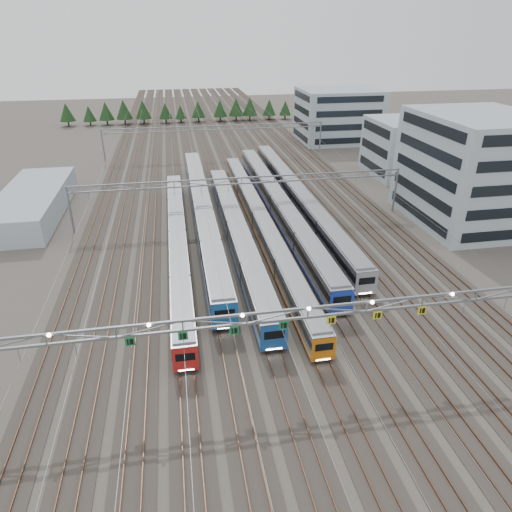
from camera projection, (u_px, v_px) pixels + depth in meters
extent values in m
plane|color=#47423A|center=(304.00, 375.00, 44.42)|extent=(400.00, 400.00, 0.00)
cube|color=#2D2823|center=(211.00, 143.00, 132.24)|extent=(54.00, 260.00, 0.08)
cube|color=brown|center=(121.00, 146.00, 128.16)|extent=(0.08, 260.00, 0.16)
cube|color=brown|center=(296.00, 139.00, 136.22)|extent=(0.08, 260.00, 0.16)
cube|color=brown|center=(209.00, 143.00, 132.08)|extent=(0.08, 260.00, 0.16)
cube|color=brown|center=(214.00, 143.00, 132.30)|extent=(0.08, 260.00, 0.16)
cube|color=black|center=(179.00, 248.00, 68.82)|extent=(2.13, 54.99, 0.32)
cube|color=#95979C|center=(178.00, 239.00, 68.11)|extent=(2.50, 56.11, 2.81)
cube|color=black|center=(178.00, 237.00, 67.96)|extent=(2.56, 55.83, 0.85)
cube|color=red|center=(178.00, 246.00, 68.65)|extent=(2.55, 55.83, 0.31)
cube|color=slate|center=(177.00, 230.00, 67.44)|extent=(2.25, 54.99, 0.22)
cube|color=red|center=(185.00, 360.00, 43.51)|extent=(2.52, 0.12, 2.81)
cube|color=black|center=(185.00, 357.00, 43.33)|extent=(1.88, 0.10, 0.85)
cube|color=white|center=(186.00, 370.00, 44.01)|extent=(1.50, 0.06, 0.13)
cube|color=black|center=(203.00, 219.00, 79.08)|extent=(2.50, 64.39, 0.38)
cube|color=#95979C|center=(202.00, 210.00, 78.25)|extent=(2.94, 65.71, 3.30)
cube|color=black|center=(202.00, 207.00, 78.07)|extent=(3.00, 65.38, 1.00)
cube|color=#1C5DA9|center=(203.00, 217.00, 78.88)|extent=(2.99, 65.38, 0.37)
cube|color=slate|center=(202.00, 200.00, 77.46)|extent=(2.64, 64.39, 0.26)
cube|color=#1C5DA9|center=(225.00, 317.00, 49.44)|extent=(2.96, 0.12, 3.30)
cube|color=black|center=(225.00, 314.00, 49.23)|extent=(2.20, 0.10, 1.00)
cube|color=white|center=(225.00, 328.00, 50.03)|extent=(1.76, 0.06, 0.16)
cube|color=black|center=(236.00, 241.00, 71.27)|extent=(2.40, 54.26, 0.36)
cube|color=#95979C|center=(236.00, 230.00, 70.48)|extent=(2.82, 55.37, 3.17)
cube|color=black|center=(236.00, 228.00, 70.31)|extent=(2.88, 55.09, 0.96)
cube|color=#1D519D|center=(236.00, 238.00, 71.08)|extent=(2.87, 55.09, 0.35)
cube|color=slate|center=(236.00, 220.00, 69.72)|extent=(2.54, 54.26, 0.25)
cube|color=#1D519D|center=(274.00, 338.00, 46.21)|extent=(2.84, 0.12, 3.17)
cube|color=black|center=(274.00, 335.00, 46.01)|extent=(2.11, 0.10, 0.96)
cube|color=white|center=(274.00, 349.00, 46.78)|extent=(1.69, 0.06, 0.15)
cube|color=black|center=(260.00, 228.00, 75.63)|extent=(2.10, 67.11, 0.32)
cube|color=#95979C|center=(260.00, 220.00, 74.94)|extent=(2.47, 68.48, 2.78)
cube|color=black|center=(260.00, 218.00, 74.79)|extent=(2.53, 68.14, 0.84)
cube|color=orange|center=(260.00, 226.00, 75.47)|extent=(2.52, 68.14, 0.31)
cube|color=slate|center=(260.00, 211.00, 74.27)|extent=(2.22, 67.11, 0.22)
cube|color=orange|center=(324.00, 349.00, 44.91)|extent=(2.49, 0.12, 2.78)
cube|color=black|center=(324.00, 347.00, 44.73)|extent=(1.85, 0.10, 0.84)
cube|color=white|center=(323.00, 360.00, 45.40)|extent=(1.48, 0.06, 0.13)
cube|color=black|center=(278.00, 213.00, 81.84)|extent=(2.42, 64.84, 0.37)
cube|color=#95979C|center=(278.00, 204.00, 81.04)|extent=(2.85, 66.16, 3.20)
cube|color=black|center=(278.00, 202.00, 80.87)|extent=(2.91, 65.83, 0.97)
cube|color=#1B3AC2|center=(278.00, 211.00, 81.65)|extent=(2.90, 65.83, 0.36)
cube|color=slate|center=(278.00, 194.00, 80.28)|extent=(2.56, 64.84, 0.25)
cube|color=#1B3AC2|center=(342.00, 303.00, 52.03)|extent=(2.87, 0.12, 3.20)
cube|color=black|center=(342.00, 300.00, 51.83)|extent=(2.13, 0.10, 0.97)
cube|color=white|center=(341.00, 313.00, 52.61)|extent=(1.71, 0.06, 0.15)
cube|color=black|center=(297.00, 204.00, 85.81)|extent=(2.38, 64.88, 0.36)
cube|color=#95979C|center=(297.00, 195.00, 85.02)|extent=(2.80, 66.21, 3.15)
cube|color=black|center=(297.00, 194.00, 84.85)|extent=(2.86, 65.87, 0.95)
cube|color=#9C9EAA|center=(297.00, 202.00, 85.62)|extent=(2.85, 65.87, 0.35)
cube|color=slate|center=(298.00, 187.00, 84.27)|extent=(2.52, 64.88, 0.25)
cube|color=#9C9EAA|center=(366.00, 283.00, 55.99)|extent=(2.82, 0.12, 3.15)
cube|color=black|center=(367.00, 281.00, 55.79)|extent=(2.10, 0.10, 0.95)
cube|color=white|center=(365.00, 293.00, 56.56)|extent=(1.68, 0.06, 0.15)
cube|color=gray|center=(308.00, 308.00, 40.90)|extent=(56.00, 0.22, 0.22)
cube|color=gray|center=(308.00, 317.00, 41.35)|extent=(56.00, 0.22, 0.22)
cube|color=#177438|center=(130.00, 342.00, 38.98)|extent=(0.85, 0.06, 0.85)
cube|color=#177438|center=(183.00, 336.00, 39.69)|extent=(0.85, 0.06, 0.85)
cube|color=#177438|center=(234.00, 330.00, 40.40)|extent=(0.85, 0.06, 0.85)
cube|color=#177438|center=(284.00, 325.00, 41.12)|extent=(0.85, 0.06, 0.85)
cube|color=yellow|center=(331.00, 320.00, 41.83)|extent=(0.85, 0.06, 0.85)
cube|color=yellow|center=(377.00, 315.00, 42.54)|extent=(0.85, 0.06, 0.85)
cube|color=yellow|center=(422.00, 310.00, 43.25)|extent=(0.85, 0.06, 0.85)
cylinder|color=gray|center=(70.00, 210.00, 73.32)|extent=(0.36, 0.36, 8.00)
cylinder|color=gray|center=(395.00, 190.00, 82.18)|extent=(0.36, 0.36, 8.00)
cube|color=gray|center=(242.00, 178.00, 76.04)|extent=(56.00, 0.22, 0.22)
cube|color=gray|center=(242.00, 184.00, 76.49)|extent=(56.00, 0.22, 0.22)
cylinder|color=gray|center=(103.00, 145.00, 112.85)|extent=(0.36, 0.36, 8.00)
cylinder|color=gray|center=(320.00, 137.00, 121.71)|extent=(0.36, 0.36, 8.00)
cube|color=gray|center=(215.00, 126.00, 115.57)|extent=(56.00, 0.22, 0.22)
cube|color=gray|center=(215.00, 130.00, 116.02)|extent=(56.00, 0.22, 0.22)
cube|color=#9AADB8|center=(474.00, 170.00, 75.97)|extent=(18.00, 22.00, 18.05)
cube|color=#9AADB8|center=(404.00, 148.00, 102.06)|extent=(14.00, 16.00, 12.19)
cube|color=#9AADB8|center=(338.00, 115.00, 131.99)|extent=(22.00, 18.00, 14.55)
cube|color=#9AADB8|center=(33.00, 203.00, 81.38)|extent=(10.00, 30.00, 4.42)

